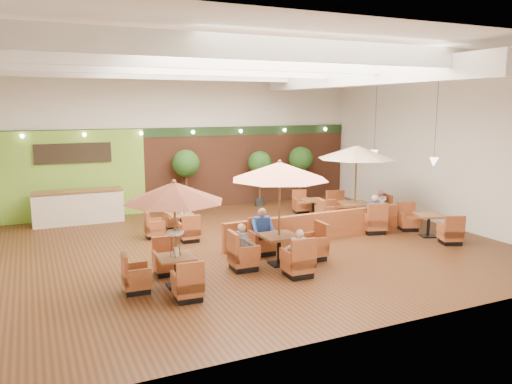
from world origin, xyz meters
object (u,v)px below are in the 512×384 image
table_0 (172,211)px  diner_2 (243,241)px  topiary_0 (186,166)px  service_counter (78,207)px  diner_0 (298,247)px  diner_1 (263,227)px  diner_3 (374,210)px  diner_4 (379,203)px  table_4 (428,226)px  table_5 (313,209)px  topiary_1 (260,165)px  table_1 (279,194)px  table_2 (356,171)px  booth_divider (317,227)px  table_3 (175,222)px

table_0 → diner_2: (1.90, 0.43, -1.03)m
topiary_0 → service_counter: bearing=-177.1°
diner_0 → service_counter: bearing=111.7°
diner_1 → diner_3: 4.28m
diner_2 → diner_3: diner_3 is taller
table_0 → diner_0: table_0 is taller
service_counter → diner_4: bearing=-24.5°
table_4 → diner_3: size_ratio=3.19×
table_5 → topiary_1: size_ratio=1.05×
topiary_1 → diner_0: bearing=-108.9°
table_1 → topiary_1: size_ratio=1.21×
table_4 → table_0: bearing=-151.6°
table_1 → diner_0: (-0.00, -1.00, -1.12)m
topiary_0 → table_2: bearing=-45.1°
table_0 → diner_2: 2.20m
table_4 → diner_1: size_ratio=3.11×
table_1 → table_2: table_2 is taller
diner_3 → booth_divider: bearing=-158.1°
diner_2 → table_3: bearing=-171.9°
diner_1 → diner_3: size_ratio=1.03×
table_3 → topiary_0: bearing=69.7°
table_0 → table_1: table_1 is taller
diner_2 → booth_divider: bearing=115.6°
table_4 → diner_1: 5.57m
table_3 → diner_4: bearing=-8.1°
booth_divider → table_2: table_2 is taller
topiary_0 → diner_1: 6.28m
table_2 → diner_3: 1.54m
table_3 → service_counter: bearing=133.4°
table_2 → diner_4: table_2 is taller
topiary_1 → diner_1: topiary_1 is taller
table_1 → table_2: bearing=33.2°
service_counter → booth_divider: size_ratio=0.48×
booth_divider → diner_3: 2.14m
table_5 → table_1: bearing=-120.0°
topiary_0 → table_0: bearing=-108.9°
table_0 → diner_3: (7.13, 2.02, -1.00)m
booth_divider → diner_2: (-3.12, -1.59, 0.31)m
service_counter → table_0: (1.37, -7.41, 1.18)m
table_5 → table_2: bearing=-61.2°
table_0 → table_4: 8.60m
table_0 → diner_3: bearing=18.5°
table_0 → topiary_1: bearing=55.8°
diner_1 → diner_2: 1.41m
diner_3 → diner_1: bearing=-150.2°
table_1 → table_4: (5.54, 0.53, -1.50)m
diner_1 → diner_4: 5.52m
service_counter → booth_divider: (6.38, -5.39, -0.15)m
table_3 → table_4: size_ratio=0.89×
table_1 → table_2: size_ratio=0.95×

